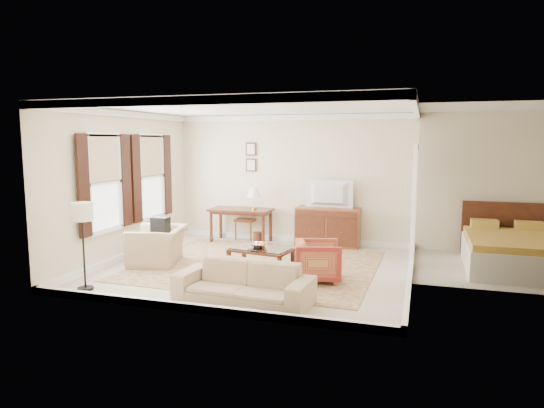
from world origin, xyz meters
The scene contains 21 objects.
room_shell centered at (0.00, 0.00, 2.47)m, with size 5.51×5.01×2.91m.
annex_bedroom centered at (4.49, 1.15, 0.34)m, with size 3.00×2.70×2.90m.
window_front centered at (-2.70, -0.70, 1.55)m, with size 0.12×1.56×1.80m, color #CCB284, non-canonical shape.
window_rear centered at (-2.70, 0.90, 1.55)m, with size 0.12×1.56×1.80m, color #CCB284, non-canonical shape.
doorway centered at (2.71, 1.50, 1.08)m, with size 0.10×1.12×2.25m, color white, non-canonical shape.
rug centered at (-0.05, 0.15, 0.01)m, with size 4.33×3.71×0.01m, color brown.
writing_desk centered at (-1.09, 2.05, 0.66)m, with size 1.41×0.71×0.77m.
desk_chair centered at (-1.10, 2.40, 0.53)m, with size 0.45×0.45×1.05m, color brown, non-canonical shape.
desk_lamp centered at (-0.77, 2.05, 1.02)m, with size 0.32×0.32×0.50m, color silver, non-canonical shape.
framed_prints centered at (-0.99, 2.47, 1.94)m, with size 0.25×0.04×0.68m, color #4F2516, non-canonical shape.
sideboard centered at (0.90, 2.20, 0.43)m, with size 1.39×0.53×0.86m, color brown.
tv centered at (0.90, 2.18, 1.36)m, with size 1.00×0.58×0.13m, color black.
coffee_table centered at (0.18, -0.29, 0.34)m, with size 1.13×0.76×0.44m.
fruit_bowl centered at (0.12, -0.25, 0.50)m, with size 0.42×0.42×0.10m, color silver.
book_a centered at (0.04, -0.22, 0.17)m, with size 0.28×0.04×0.38m, color brown.
book_b centered at (0.30, -0.40, 0.17)m, with size 0.28×0.03×0.38m, color brown.
striped_armchair centered at (1.25, -0.50, 0.37)m, with size 0.73×0.68×0.75m, color maroon.
club_armchair centered at (-1.88, -0.29, 0.47)m, with size 1.07×0.70×0.94m, color tan.
backpack centered at (-1.87, -0.18, 0.72)m, with size 0.32×0.22×0.40m, color black.
sofa centered at (0.45, -1.88, 0.39)m, with size 1.98×0.58×0.77m, color tan.
floor_lamp centered at (-2.12, -2.06, 1.14)m, with size 0.34×0.34×1.38m.
Camera 1 is at (2.86, -8.20, 2.32)m, focal length 32.00 mm.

